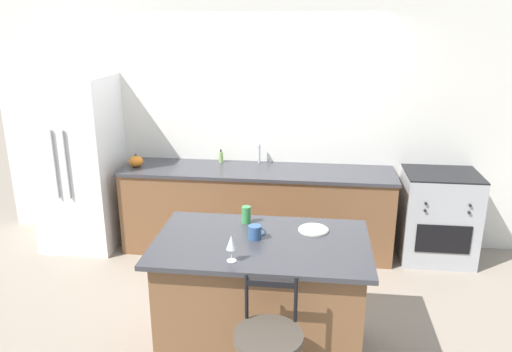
# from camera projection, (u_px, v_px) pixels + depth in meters

# --- Properties ---
(ground_plane) EXTENTS (18.00, 18.00, 0.00)m
(ground_plane) POSITION_uv_depth(u_px,v_px,m) (252.00, 264.00, 5.18)
(ground_plane) COLOR gray
(wall_back) EXTENTS (6.00, 0.07, 2.70)m
(wall_back) POSITION_uv_depth(u_px,v_px,m) (260.00, 122.00, 5.43)
(wall_back) COLOR silver
(wall_back) RESTS_ON ground_plane
(back_counter) EXTENTS (2.88, 0.69, 0.92)m
(back_counter) POSITION_uv_depth(u_px,v_px,m) (257.00, 209.00, 5.40)
(back_counter) COLOR brown
(back_counter) RESTS_ON ground_plane
(sink_faucet) EXTENTS (0.02, 0.13, 0.22)m
(sink_faucet) POSITION_uv_depth(u_px,v_px,m) (259.00, 151.00, 5.41)
(sink_faucet) COLOR #ADAFB5
(sink_faucet) RESTS_ON back_counter
(kitchen_island) EXTENTS (1.54, 0.95, 0.93)m
(kitchen_island) POSITION_uv_depth(u_px,v_px,m) (261.00, 297.00, 3.71)
(kitchen_island) COLOR brown
(kitchen_island) RESTS_ON ground_plane
(refrigerator) EXTENTS (0.78, 0.78, 1.87)m
(refrigerator) POSITION_uv_depth(u_px,v_px,m) (80.00, 163.00, 5.41)
(refrigerator) COLOR white
(refrigerator) RESTS_ON ground_plane
(oven_range) EXTENTS (0.74, 0.63, 0.94)m
(oven_range) POSITION_uv_depth(u_px,v_px,m) (438.00, 216.00, 5.18)
(oven_range) COLOR #ADAFB5
(oven_range) RESTS_ON ground_plane
(bar_stool_near) EXTENTS (0.42, 0.42, 0.98)m
(bar_stool_near) POSITION_uv_depth(u_px,v_px,m) (268.00, 351.00, 2.99)
(bar_stool_near) COLOR black
(bar_stool_near) RESTS_ON ground_plane
(dinner_plate) EXTENTS (0.23, 0.23, 0.02)m
(dinner_plate) POSITION_uv_depth(u_px,v_px,m) (313.00, 230.00, 3.73)
(dinner_plate) COLOR beige
(dinner_plate) RESTS_ON kitchen_island
(wine_glass) EXTENTS (0.07, 0.07, 0.18)m
(wine_glass) POSITION_uv_depth(u_px,v_px,m) (231.00, 243.00, 3.24)
(wine_glass) COLOR white
(wine_glass) RESTS_ON kitchen_island
(coffee_mug) EXTENTS (0.13, 0.10, 0.10)m
(coffee_mug) POSITION_uv_depth(u_px,v_px,m) (255.00, 232.00, 3.59)
(coffee_mug) COLOR #335689
(coffee_mug) RESTS_ON kitchen_island
(tumbler_cup) EXTENTS (0.07, 0.07, 0.13)m
(tumbler_cup) POSITION_uv_depth(u_px,v_px,m) (246.00, 215.00, 3.86)
(tumbler_cup) COLOR #3D934C
(tumbler_cup) RESTS_ON kitchen_island
(pumpkin_decoration) EXTENTS (0.15, 0.15, 0.14)m
(pumpkin_decoration) POSITION_uv_depth(u_px,v_px,m) (136.00, 161.00, 5.32)
(pumpkin_decoration) COLOR orange
(pumpkin_decoration) RESTS_ON back_counter
(soap_bottle) EXTENTS (0.05, 0.05, 0.15)m
(soap_bottle) POSITION_uv_depth(u_px,v_px,m) (221.00, 157.00, 5.47)
(soap_bottle) COLOR #89B260
(soap_bottle) RESTS_ON back_counter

